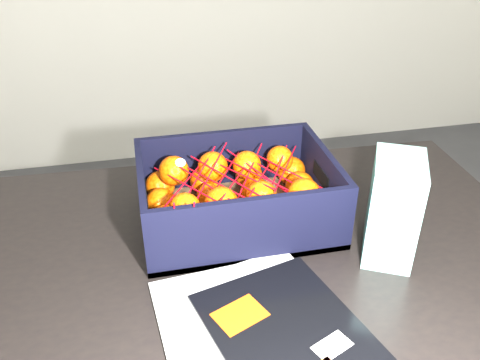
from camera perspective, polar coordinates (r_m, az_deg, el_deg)
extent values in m
cube|color=black|center=(0.91, -1.27, -10.86)|extent=(1.23, 0.85, 0.04)
cylinder|color=black|center=(1.56, 16.65, -9.43)|extent=(0.06, 0.06, 0.71)
cube|color=silver|center=(0.79, -0.76, -16.69)|extent=(0.24, 0.30, 0.01)
cube|color=silver|center=(0.79, 3.72, -15.66)|extent=(0.27, 0.32, 0.01)
cube|color=black|center=(0.77, 5.78, -17.06)|extent=(0.27, 0.32, 0.01)
cube|color=#EB4B0C|center=(0.79, -0.01, -15.01)|extent=(0.09, 0.08, 0.00)
cube|color=white|center=(0.76, 10.41, -18.01)|extent=(0.06, 0.05, 0.00)
cube|color=brown|center=(1.00, -0.37, -4.24)|extent=(0.37, 0.28, 0.01)
cube|color=black|center=(1.08, -1.85, 2.34)|extent=(0.37, 0.01, 0.13)
cube|color=black|center=(0.86, 1.46, -5.84)|extent=(0.37, 0.01, 0.13)
cube|color=black|center=(0.95, -10.87, -2.49)|extent=(0.01, 0.25, 0.13)
cube|color=black|center=(1.02, 9.46, -0.13)|extent=(0.01, 0.25, 0.13)
sphere|color=#F55305|center=(0.89, -8.28, -6.80)|extent=(0.06, 0.06, 0.06)
sphere|color=#F55305|center=(0.94, -8.42, -4.60)|extent=(0.06, 0.06, 0.06)
sphere|color=#F55305|center=(0.99, -8.97, -2.56)|extent=(0.06, 0.06, 0.06)
sphere|color=#F55305|center=(1.05, -9.04, -0.62)|extent=(0.06, 0.06, 0.06)
sphere|color=#F55305|center=(0.90, -1.87, -6.05)|extent=(0.06, 0.06, 0.06)
sphere|color=#F55305|center=(0.95, -2.86, -3.89)|extent=(0.06, 0.06, 0.06)
sphere|color=#F55305|center=(1.00, -3.25, -1.85)|extent=(0.06, 0.06, 0.06)
sphere|color=#F55305|center=(1.06, -4.13, -0.04)|extent=(0.06, 0.06, 0.06)
sphere|color=#F55305|center=(0.91, 3.99, -5.51)|extent=(0.06, 0.06, 0.06)
sphere|color=#F55305|center=(0.96, 2.73, -3.34)|extent=(0.06, 0.06, 0.06)
sphere|color=#F55305|center=(1.02, 1.69, -1.33)|extent=(0.06, 0.06, 0.06)
sphere|color=#F55305|center=(1.07, 1.01, 0.59)|extent=(0.06, 0.06, 0.06)
sphere|color=#F55305|center=(0.94, 9.36, -4.56)|extent=(0.06, 0.06, 0.06)
sphere|color=#F55305|center=(0.99, 8.06, -2.50)|extent=(0.06, 0.06, 0.06)
sphere|color=#F55305|center=(1.04, 6.78, -0.65)|extent=(0.06, 0.06, 0.06)
sphere|color=#F55305|center=(1.09, 5.82, 1.07)|extent=(0.06, 0.06, 0.06)
sphere|color=#F55305|center=(0.89, -6.26, -3.22)|extent=(0.06, 0.06, 0.06)
sphere|color=#F55305|center=(1.00, -7.51, 1.04)|extent=(0.06, 0.06, 0.06)
sphere|color=#F55305|center=(0.90, -2.13, -2.64)|extent=(0.06, 0.06, 0.06)
sphere|color=#F55305|center=(1.01, -3.11, 1.55)|extent=(0.06, 0.06, 0.06)
sphere|color=#F55305|center=(0.92, 2.45, -1.88)|extent=(0.06, 0.06, 0.06)
sphere|color=#F55305|center=(1.02, 0.78, 1.72)|extent=(0.06, 0.06, 0.06)
sphere|color=#F55305|center=(0.93, 7.28, -1.68)|extent=(0.06, 0.06, 0.06)
sphere|color=#F55305|center=(1.04, 4.54, 2.38)|extent=(0.06, 0.06, 0.06)
cylinder|color=red|center=(0.93, -6.26, -0.48)|extent=(0.10, 0.19, 0.02)
cylinder|color=red|center=(0.93, -4.77, 0.14)|extent=(0.10, 0.19, 0.00)
cylinder|color=red|center=(0.94, -3.25, -0.03)|extent=(0.10, 0.19, 0.02)
cylinder|color=red|center=(0.94, -1.79, 0.53)|extent=(0.10, 0.19, 0.01)
cylinder|color=red|center=(0.95, -0.43, 0.90)|extent=(0.10, 0.19, 0.02)
cylinder|color=red|center=(0.96, 0.96, 1.11)|extent=(0.10, 0.19, 0.01)
cylinder|color=red|center=(0.96, 2.55, 0.60)|extent=(0.10, 0.19, 0.03)
cylinder|color=red|center=(0.97, 3.95, 0.78)|extent=(0.10, 0.19, 0.00)
cylinder|color=red|center=(0.97, 5.40, 1.07)|extent=(0.10, 0.19, 0.01)
cylinder|color=red|center=(0.94, -6.29, -0.35)|extent=(0.10, 0.19, 0.02)
cylinder|color=red|center=(0.94, -4.85, 0.24)|extent=(0.10, 0.19, 0.03)
cylinder|color=red|center=(0.95, -3.41, 0.68)|extent=(0.10, 0.19, 0.03)
cylinder|color=red|center=(0.95, -1.91, 0.36)|extent=(0.10, 0.19, 0.01)
cylinder|color=red|center=(0.94, -0.27, 0.32)|extent=(0.10, 0.19, 0.03)
cylinder|color=red|center=(0.96, 0.98, 0.70)|extent=(0.10, 0.19, 0.03)
cylinder|color=red|center=(0.96, 2.61, 0.64)|extent=(0.10, 0.19, 0.03)
cylinder|color=red|center=(0.96, 4.08, 0.56)|extent=(0.10, 0.19, 0.03)
cylinder|color=red|center=(0.98, 5.25, 1.49)|extent=(0.10, 0.19, 0.02)
cylinder|color=red|center=(0.83, -7.42, -4.47)|extent=(0.00, 0.03, 0.09)
cylinder|color=red|center=(0.84, -5.37, -4.23)|extent=(0.01, 0.04, 0.08)
cube|color=silver|center=(0.91, 16.97, -3.10)|extent=(0.13, 0.15, 0.19)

